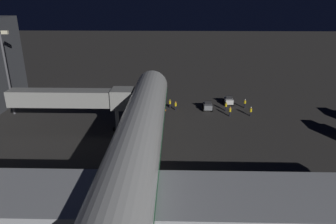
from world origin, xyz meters
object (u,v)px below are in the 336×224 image
object	(u,v)px
ground_crew_walking_aft	(230,111)
airliner_at_gate	(127,181)
pushback_tug	(229,101)
ground_crew_marshaller_fwd	(251,111)
baggage_tug_lead	(208,106)
jet_bridge	(81,98)
traffic_cone_nose_starboard	(142,109)
traffic_cone_nose_port	(165,109)
ground_crew_under_port_wing	(226,106)
ground_crew_near_nose_gear	(176,105)
ground_crew_by_tug	(170,103)
apron_floodlight_mast	(6,66)
ground_crew_by_belt_loader	(245,103)

from	to	relation	value
ground_crew_walking_aft	airliner_at_gate	bearing A→B (deg)	64.70
pushback_tug	ground_crew_marshaller_fwd	distance (m)	7.00
baggage_tug_lead	ground_crew_walking_aft	bearing A→B (deg)	138.34
jet_bridge	traffic_cone_nose_starboard	bearing A→B (deg)	-131.31
traffic_cone_nose_port	ground_crew_under_port_wing	bearing A→B (deg)	-179.53
ground_crew_near_nose_gear	ground_crew_marshaller_fwd	distance (m)	13.82
ground_crew_near_nose_gear	ground_crew_marshaller_fwd	bearing A→B (deg)	168.89
ground_crew_under_port_wing	ground_crew_walking_aft	size ratio (longest dim) A/B	0.96
jet_bridge	ground_crew_by_tug	xyz separation A→B (m)	(-13.70, -11.15, -4.56)
ground_crew_marshaller_fwd	traffic_cone_nose_starboard	size ratio (longest dim) A/B	3.16
airliner_at_gate	ground_crew_walking_aft	bearing A→B (deg)	-115.30
ground_crew_walking_aft	traffic_cone_nose_starboard	world-z (taller)	ground_crew_walking_aft
jet_bridge	pushback_tug	xyz separation A→B (m)	(-25.39, -13.55, -4.71)
apron_floodlight_mast	ground_crew_near_nose_gear	size ratio (longest dim) A/B	8.53
ground_crew_marshaller_fwd	ground_crew_walking_aft	distance (m)	3.79
airliner_at_gate	traffic_cone_nose_starboard	xyz separation A→B (m)	(2.20, -32.19, -5.11)
ground_crew_by_tug	traffic_cone_nose_port	xyz separation A→B (m)	(0.88, 1.56, -0.66)
apron_floodlight_mast	baggage_tug_lead	xyz separation A→B (m)	(-35.76, -3.00, -8.09)
ground_crew_by_tug	traffic_cone_nose_port	size ratio (longest dim) A/B	3.10
ground_crew_under_port_wing	ground_crew_by_belt_loader	bearing A→B (deg)	-156.34
baggage_tug_lead	ground_crew_by_belt_loader	distance (m)	7.35
ground_crew_walking_aft	ground_crew_by_belt_loader	bearing A→B (deg)	-128.58
jet_bridge	ground_crew_marshaller_fwd	size ratio (longest dim) A/B	11.21
airliner_at_gate	traffic_cone_nose_port	world-z (taller)	airliner_at_gate
ground_crew_walking_aft	traffic_cone_nose_port	distance (m)	12.07
jet_bridge	airliner_at_gate	bearing A→B (deg)	115.19
ground_crew_by_belt_loader	ground_crew_marshaller_fwd	xyz separation A→B (m)	(-0.21, 4.18, -0.05)
ground_crew_by_belt_loader	baggage_tug_lead	bearing A→B (deg)	9.27
ground_crew_by_tug	baggage_tug_lead	bearing A→B (deg)	172.49
ground_crew_by_belt_loader	ground_crew_marshaller_fwd	world-z (taller)	ground_crew_by_belt_loader
apron_floodlight_mast	ground_crew_walking_aft	distance (m)	40.23
traffic_cone_nose_port	ground_crew_walking_aft	bearing A→B (deg)	167.20
ground_crew_marshaller_fwd	ground_crew_by_tug	xyz separation A→B (m)	(14.65, -3.94, -0.02)
jet_bridge	traffic_cone_nose_starboard	size ratio (longest dim) A/B	35.42
ground_crew_by_belt_loader	ground_crew_walking_aft	world-z (taller)	ground_crew_walking_aft
traffic_cone_nose_port	jet_bridge	bearing A→B (deg)	36.78
ground_crew_under_port_wing	ground_crew_by_tug	bearing A→B (deg)	-7.91
airliner_at_gate	traffic_cone_nose_starboard	world-z (taller)	airliner_at_gate
pushback_tug	ground_crew_marshaller_fwd	world-z (taller)	pushback_tug
ground_crew_marshaller_fwd	baggage_tug_lead	bearing A→B (deg)	-21.84
ground_crew_by_belt_loader	traffic_cone_nose_starboard	distance (m)	19.81
airliner_at_gate	jet_bridge	xyz separation A→B (m)	(10.63, -22.60, 0.11)
jet_bridge	ground_crew_walking_aft	size ratio (longest dim) A/B	10.58
traffic_cone_nose_starboard	ground_crew_marshaller_fwd	bearing A→B (deg)	173.19
pushback_tug	ground_crew_by_tug	bearing A→B (deg)	11.62
pushback_tug	traffic_cone_nose_port	world-z (taller)	pushback_tug
traffic_cone_nose_port	traffic_cone_nose_starboard	xyz separation A→B (m)	(4.40, 0.00, 0.00)
baggage_tug_lead	ground_crew_by_belt_loader	size ratio (longest dim) A/B	1.49
airliner_at_gate	ground_crew_under_port_wing	xyz separation A→B (m)	(-13.63, -32.28, -4.42)
ground_crew_marshaller_fwd	traffic_cone_nose_starboard	distance (m)	20.08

